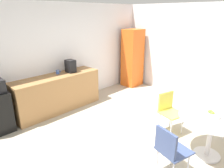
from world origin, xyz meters
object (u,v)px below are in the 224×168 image
fruit_bowl (211,115)px  mug_white (58,72)px  round_table (212,125)px  chair_navy (170,148)px  coffee_maker (71,66)px  locker_cabinet (133,58)px  chair_yellow (168,108)px

fruit_bowl → mug_white: (-0.68, 3.48, 0.15)m
round_table → chair_navy: (-0.92, 0.24, -0.08)m
coffee_maker → locker_cabinet: bearing=-2.4°
fruit_bowl → mug_white: mug_white is taller
round_table → fruit_bowl: fruit_bowl is taller
round_table → fruit_bowl: bearing=149.5°
chair_yellow → chair_navy: (-1.15, -0.69, 0.00)m
chair_yellow → coffee_maker: size_ratio=2.59×
chair_yellow → mug_white: (-0.95, 2.58, 0.43)m
mug_white → coffee_maker: (0.32, -0.10, 0.11)m
chair_navy → mug_white: size_ratio=6.43×
fruit_bowl → round_table: bearing=-30.5°
locker_cabinet → chair_navy: 4.23m
round_table → mug_white: size_ratio=8.27×
locker_cabinet → chair_navy: bearing=-133.3°
round_table → mug_white: (-0.71, 3.50, 0.34)m
fruit_bowl → coffee_maker: (-0.36, 3.38, 0.27)m
locker_cabinet → fruit_bowl: 3.85m
round_table → chair_yellow: 0.95m
chair_yellow → fruit_bowl: fruit_bowl is taller
locker_cabinet → coffee_maker: (-2.36, 0.10, 0.13)m
round_table → mug_white: bearing=101.5°
locker_cabinet → coffee_maker: locker_cabinet is taller
chair_yellow → mug_white: size_ratio=6.43×
chair_yellow → chair_navy: 1.34m
mug_white → coffee_maker: coffee_maker is taller
mug_white → coffee_maker: 0.35m
chair_navy → mug_white: bearing=86.4°
chair_yellow → fruit_bowl: 0.98m
fruit_bowl → coffee_maker: coffee_maker is taller
locker_cabinet → chair_yellow: bearing=-126.1°
mug_white → chair_navy: bearing=-93.6°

